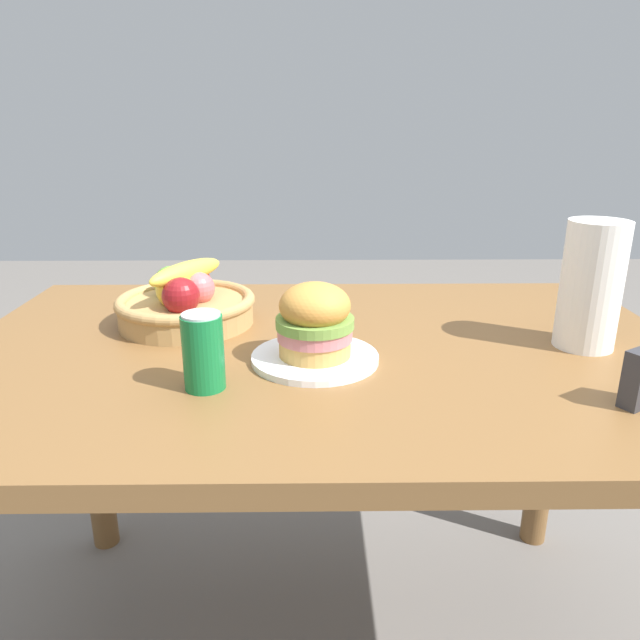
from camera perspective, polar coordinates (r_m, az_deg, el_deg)
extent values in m
cube|color=brown|center=(1.13, 0.31, -3.47)|extent=(1.40, 0.90, 0.04)
cylinder|color=brown|center=(1.74, -21.19, -10.18)|extent=(0.07, 0.07, 0.71)
cylinder|color=brown|center=(1.75, 21.09, -9.93)|extent=(0.07, 0.07, 0.71)
cylinder|color=white|center=(1.06, -0.49, -3.68)|extent=(0.23, 0.23, 0.01)
cylinder|color=tan|center=(1.05, -0.49, -2.62)|extent=(0.13, 0.13, 0.03)
cylinder|color=#C67075|center=(1.04, -0.50, -1.28)|extent=(0.13, 0.13, 0.02)
cylinder|color=olive|center=(1.03, -0.50, -0.24)|extent=(0.14, 0.14, 0.02)
ellipsoid|color=gold|center=(1.02, -0.50, 1.41)|extent=(0.13, 0.13, 0.08)
cylinder|color=#147238|center=(0.95, -11.23, -3.10)|extent=(0.07, 0.07, 0.12)
cylinder|color=silver|center=(0.93, -11.47, 0.50)|extent=(0.06, 0.06, 0.00)
cylinder|color=tan|center=(1.28, -12.79, 0.75)|extent=(0.28, 0.28, 0.05)
torus|color=tan|center=(1.27, -12.87, 1.83)|extent=(0.29, 0.29, 0.02)
sphere|color=#D16066|center=(1.26, -11.70, 3.03)|extent=(0.07, 0.07, 0.07)
sphere|color=red|center=(1.31, -12.18, 3.68)|extent=(0.08, 0.08, 0.08)
sphere|color=#6BAD38|center=(1.31, -14.21, 3.51)|extent=(0.07, 0.07, 0.07)
sphere|color=gold|center=(1.25, -13.83, 2.84)|extent=(0.08, 0.08, 0.08)
sphere|color=maroon|center=(1.20, -13.31, 2.27)|extent=(0.08, 0.08, 0.08)
ellipsoid|color=yellow|center=(1.26, -12.81, 4.54)|extent=(0.15, 0.20, 0.05)
cylinder|color=white|center=(1.20, 24.76, 3.06)|extent=(0.11, 0.11, 0.24)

